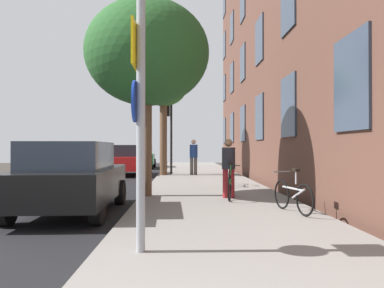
% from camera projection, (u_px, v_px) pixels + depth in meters
% --- Properties ---
extents(ground_plane, '(41.80, 41.80, 0.00)m').
position_uv_depth(ground_plane, '(120.00, 183.00, 15.76)').
color(ground_plane, '#332D28').
extents(road_asphalt, '(7.00, 38.00, 0.01)m').
position_uv_depth(road_asphalt, '(70.00, 183.00, 15.70)').
color(road_asphalt, black).
rests_on(road_asphalt, ground).
extents(sidewalk, '(4.20, 38.00, 0.12)m').
position_uv_depth(sidewalk, '(203.00, 181.00, 15.86)').
color(sidewalk, gray).
rests_on(sidewalk, ground).
extents(sign_post, '(0.16, 0.60, 3.42)m').
position_uv_depth(sign_post, '(139.00, 108.00, 4.99)').
color(sign_post, gray).
rests_on(sign_post, sidewalk).
extents(traffic_light, '(0.43, 0.24, 3.87)m').
position_uv_depth(traffic_light, '(169.00, 123.00, 19.59)').
color(traffic_light, black).
rests_on(traffic_light, sidewalk).
extents(tree_near, '(3.57, 3.57, 5.63)m').
position_uv_depth(tree_near, '(147.00, 53.00, 10.77)').
color(tree_near, brown).
rests_on(tree_near, sidewalk).
extents(tree_far, '(2.41, 2.41, 5.53)m').
position_uv_depth(tree_far, '(163.00, 88.00, 18.85)').
color(tree_far, brown).
rests_on(tree_far, sidewalk).
extents(bicycle_0, '(0.51, 1.59, 0.95)m').
position_uv_depth(bicycle_0, '(293.00, 195.00, 7.98)').
color(bicycle_0, black).
rests_on(bicycle_0, sidewalk).
extents(bicycle_1, '(0.52, 1.66, 0.98)m').
position_uv_depth(bicycle_1, '(231.00, 185.00, 10.10)').
color(bicycle_1, black).
rests_on(bicycle_1, sidewalk).
extents(bicycle_2, '(0.46, 1.58, 0.89)m').
position_uv_depth(bicycle_2, '(230.00, 176.00, 13.57)').
color(bicycle_2, black).
rests_on(bicycle_2, sidewalk).
extents(pedestrian_0, '(0.51, 0.51, 1.62)m').
position_uv_depth(pedestrian_0, '(229.00, 164.00, 10.30)').
color(pedestrian_0, maroon).
rests_on(pedestrian_0, sidewalk).
extents(pedestrian_1, '(0.55, 0.55, 1.79)m').
position_uv_depth(pedestrian_1, '(194.00, 155.00, 18.94)').
color(pedestrian_1, '#4C4742').
rests_on(pedestrian_1, sidewalk).
extents(car_0, '(2.01, 4.24, 1.62)m').
position_uv_depth(car_0, '(72.00, 177.00, 8.46)').
color(car_0, black).
rests_on(car_0, road_asphalt).
extents(car_1, '(1.91, 4.19, 1.62)m').
position_uv_depth(car_1, '(127.00, 160.00, 20.02)').
color(car_1, red).
rests_on(car_1, road_asphalt).
extents(car_2, '(1.92, 4.23, 1.62)m').
position_uv_depth(car_2, '(142.00, 157.00, 26.80)').
color(car_2, '#19662D').
rests_on(car_2, road_asphalt).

